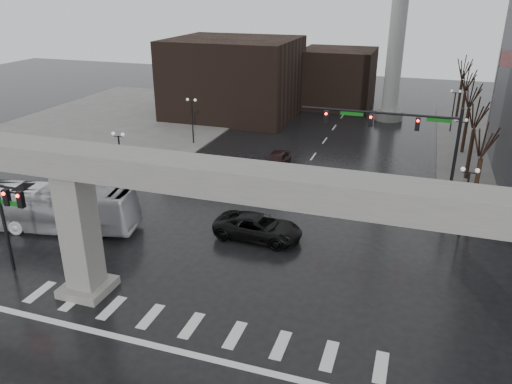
# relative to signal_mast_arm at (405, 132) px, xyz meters

# --- Properties ---
(ground) EXTENTS (160.00, 160.00, 0.00)m
(ground) POSITION_rel_signal_mast_arm_xyz_m (-8.99, -18.80, -5.83)
(ground) COLOR black
(ground) RESTS_ON ground
(sidewalk_nw) EXTENTS (28.00, 36.00, 0.15)m
(sidewalk_nw) POSITION_rel_signal_mast_arm_xyz_m (-34.99, 17.20, -5.75)
(sidewalk_nw) COLOR slate
(sidewalk_nw) RESTS_ON ground
(elevated_guideway) EXTENTS (48.00, 2.60, 8.70)m
(elevated_guideway) POSITION_rel_signal_mast_arm_xyz_m (-7.73, -18.80, 1.05)
(elevated_guideway) COLOR gray
(elevated_guideway) RESTS_ON ground
(building_far_left) EXTENTS (16.00, 14.00, 10.00)m
(building_far_left) POSITION_rel_signal_mast_arm_xyz_m (-22.99, 23.20, -0.83)
(building_far_left) COLOR black
(building_far_left) RESTS_ON ground
(building_far_mid) EXTENTS (10.00, 10.00, 8.00)m
(building_far_mid) POSITION_rel_signal_mast_arm_xyz_m (-10.99, 33.20, -1.83)
(building_far_mid) COLOR black
(building_far_mid) RESTS_ON ground
(smokestack) EXTENTS (3.60, 3.60, 30.00)m
(smokestack) POSITION_rel_signal_mast_arm_xyz_m (-2.99, 27.20, 7.52)
(smokestack) COLOR #BABAB5
(smokestack) RESTS_ON ground
(signal_mast_arm) EXTENTS (12.12, 0.43, 8.00)m
(signal_mast_arm) POSITION_rel_signal_mast_arm_xyz_m (0.00, 0.00, 0.00)
(signal_mast_arm) COLOR black
(signal_mast_arm) RESTS_ON ground
(signal_left_pole) EXTENTS (2.30, 0.30, 6.00)m
(signal_left_pole) POSITION_rel_signal_mast_arm_xyz_m (-21.24, -18.30, -1.76)
(signal_left_pole) COLOR black
(signal_left_pole) RESTS_ON ground
(flagpole_assembly) EXTENTS (2.06, 0.12, 12.00)m
(flagpole_assembly) POSITION_rel_signal_mast_arm_xyz_m (6.30, 3.20, 1.70)
(flagpole_assembly) COLOR silver
(flagpole_assembly) RESTS_ON ground
(lamp_right_0) EXTENTS (1.22, 0.32, 5.11)m
(lamp_right_0) POSITION_rel_signal_mast_arm_xyz_m (4.51, -4.80, -2.36)
(lamp_right_0) COLOR black
(lamp_right_0) RESTS_ON ground
(lamp_right_1) EXTENTS (1.22, 0.32, 5.11)m
(lamp_right_1) POSITION_rel_signal_mast_arm_xyz_m (4.51, 9.20, -2.36)
(lamp_right_1) COLOR black
(lamp_right_1) RESTS_ON ground
(lamp_right_2) EXTENTS (1.22, 0.32, 5.11)m
(lamp_right_2) POSITION_rel_signal_mast_arm_xyz_m (4.51, 23.20, -2.36)
(lamp_right_2) COLOR black
(lamp_right_2) RESTS_ON ground
(lamp_left_0) EXTENTS (1.22, 0.32, 5.11)m
(lamp_left_0) POSITION_rel_signal_mast_arm_xyz_m (-22.49, -4.80, -2.36)
(lamp_left_0) COLOR black
(lamp_left_0) RESTS_ON ground
(lamp_left_1) EXTENTS (1.22, 0.32, 5.11)m
(lamp_left_1) POSITION_rel_signal_mast_arm_xyz_m (-22.49, 9.20, -2.36)
(lamp_left_1) COLOR black
(lamp_left_1) RESTS_ON ground
(lamp_left_2) EXTENTS (1.22, 0.32, 5.11)m
(lamp_left_2) POSITION_rel_signal_mast_arm_xyz_m (-22.49, 23.20, -2.36)
(lamp_left_2) COLOR black
(lamp_left_2) RESTS_ON ground
(tree_right_0) EXTENTS (1.09, 1.58, 7.50)m
(tree_right_0) POSITION_rel_signal_mast_arm_xyz_m (5.54, -0.78, -3.04)
(tree_right_0) COLOR black
(tree_right_0) RESTS_ON ground
(tree_right_1) EXTENTS (1.09, 1.61, 7.67)m
(tree_right_1) POSITION_rel_signal_mast_arm_xyz_m (5.54, 7.22, -2.98)
(tree_right_1) COLOR black
(tree_right_1) RESTS_ON ground
(tree_right_2) EXTENTS (1.10, 1.63, 7.85)m
(tree_right_2) POSITION_rel_signal_mast_arm_xyz_m (5.54, 15.22, -2.91)
(tree_right_2) COLOR black
(tree_right_2) RESTS_ON ground
(tree_right_3) EXTENTS (1.11, 1.66, 8.02)m
(tree_right_3) POSITION_rel_signal_mast_arm_xyz_m (5.54, 23.22, -2.85)
(tree_right_3) COLOR black
(tree_right_3) RESTS_ON ground
(tree_right_4) EXTENTS (1.12, 1.69, 8.19)m
(tree_right_4) POSITION_rel_signal_mast_arm_xyz_m (5.54, 31.22, -2.79)
(tree_right_4) COLOR black
(tree_right_4) RESTS_ON ground
(pickup_truck) EXTENTS (6.22, 3.07, 1.70)m
(pickup_truck) POSITION_rel_signal_mast_arm_xyz_m (-8.74, -9.58, -4.98)
(pickup_truck) COLOR black
(pickup_truck) RESTS_ON ground
(city_bus) EXTENTS (12.33, 5.14, 3.35)m
(city_bus) POSITION_rel_signal_mast_arm_xyz_m (-23.06, -12.75, -4.16)
(city_bus) COLOR silver
(city_bus) RESTS_ON ground
(far_car) EXTENTS (1.92, 4.70, 1.60)m
(far_car) POSITION_rel_signal_mast_arm_xyz_m (-11.56, 4.60, -5.03)
(far_car) COLOR black
(far_car) RESTS_ON ground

